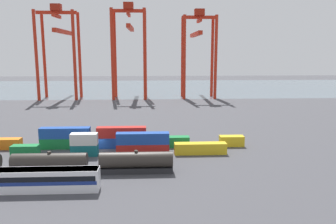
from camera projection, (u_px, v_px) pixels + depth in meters
ground_plane at (116, 118)px, 120.62m from camera, size 420.00×420.00×0.00m
harbour_water at (132, 88)px, 221.57m from camera, size 400.00×110.00×0.01m
freight_tank_row at (50, 163)px, 65.55m from camera, size 47.78×3.05×4.51m
shipping_container_1 at (25, 151)px, 76.70m from camera, size 6.04×2.44×2.60m
shipping_container_2 at (85, 150)px, 77.33m from camera, size 6.04×2.44×2.60m
shipping_container_3 at (84, 139)px, 76.87m from camera, size 6.04×2.44×2.60m
shipping_container_4 at (143, 149)px, 77.97m from camera, size 12.10×2.44×2.60m
shipping_container_5 at (143, 138)px, 77.51m from camera, size 12.10×2.44×2.60m
shipping_container_6 at (200, 148)px, 78.60m from camera, size 12.10×2.44×2.60m
shipping_container_8 at (9, 144)px, 82.53m from camera, size 6.04×2.44×2.60m
shipping_container_9 at (66, 143)px, 83.19m from camera, size 12.10×2.44×2.60m
shipping_container_10 at (65, 133)px, 82.73m from camera, size 12.10×2.44×2.60m
shipping_container_11 at (122, 142)px, 83.85m from camera, size 12.10×2.44×2.60m
shipping_container_12 at (122, 132)px, 83.39m from camera, size 12.10×2.44×2.60m
shipping_container_13 at (177, 142)px, 84.50m from camera, size 6.04×2.44×2.60m
shipping_container_14 at (232, 141)px, 85.16m from camera, size 6.04×2.44×2.60m
gantry_crane_west at (60, 42)px, 169.18m from camera, size 19.53×40.00×46.06m
gantry_crane_central at (129, 40)px, 170.16m from camera, size 17.17×36.57×47.04m
gantry_crane_east at (198, 44)px, 172.48m from camera, size 17.14×36.80×44.13m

